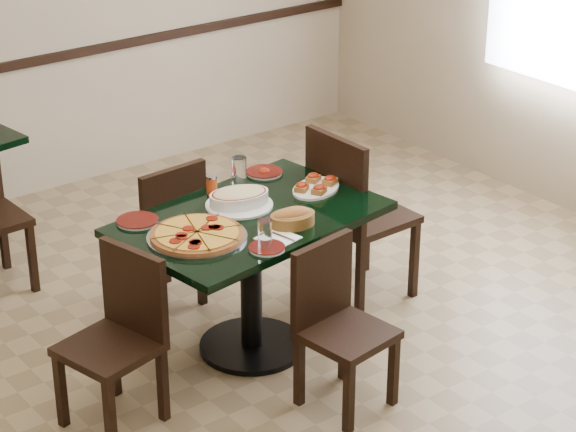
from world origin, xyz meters
TOP-DOWN VIEW (x-y plane):
  - floor at (0.00, 0.00)m, footprint 5.50×5.50m
  - room_shell at (1.02, 1.73)m, footprint 5.50×5.50m
  - main_table at (-0.12, 0.26)m, footprint 1.35×0.97m
  - chair_far at (-0.24, 0.88)m, footprint 0.42×0.42m
  - chair_near at (-0.07, -0.34)m, footprint 0.42×0.42m
  - chair_right at (0.61, 0.36)m, footprint 0.47×0.47m
  - chair_left at (-0.92, 0.14)m, footprint 0.46×0.46m
  - pepperoni_pizza at (-0.46, 0.20)m, footprint 0.47×0.47m
  - lasagna_casserole at (-0.10, 0.37)m, footprint 0.34×0.33m
  - bread_basket at (-0.03, 0.04)m, footprint 0.25×0.20m
  - bruschetta_platter at (0.32, 0.30)m, footprint 0.37×0.32m
  - side_plate_near at (-0.28, -0.09)m, footprint 0.17×0.17m
  - side_plate_far_r at (0.24, 0.63)m, footprint 0.19×0.19m
  - side_plate_far_l at (-0.60, 0.52)m, footprint 0.20×0.20m
  - napkin_setting at (-0.17, -0.03)m, footprint 0.19×0.19m
  - water_glass_a at (0.03, 0.56)m, footprint 0.08×0.08m
  - water_glass_b at (-0.28, -0.08)m, footprint 0.07×0.07m
  - pepper_shaker at (-0.12, 0.58)m, footprint 0.06×0.06m

SIDE VIEW (x-z plane):
  - floor at x=0.00m, z-range 0.00..0.00m
  - chair_near at x=-0.07m, z-range 0.04..0.83m
  - chair_left at x=-0.92m, z-range 0.04..0.87m
  - chair_far at x=-0.24m, z-range 0.05..0.90m
  - chair_right at x=0.61m, z-range 0.06..1.04m
  - main_table at x=-0.12m, z-range 0.19..0.94m
  - napkin_setting at x=-0.17m, z-range 0.75..0.76m
  - side_plate_near at x=-0.28m, z-range 0.75..0.77m
  - side_plate_far_l at x=-0.60m, z-range 0.75..0.77m
  - side_plate_far_r at x=0.24m, z-range 0.74..0.77m
  - pepperoni_pizza at x=-0.46m, z-range 0.75..0.79m
  - bruschetta_platter at x=0.32m, z-range 0.75..0.80m
  - bread_basket at x=-0.03m, z-range 0.74..0.84m
  - lasagna_casserole at x=-0.10m, z-range 0.75..0.84m
  - pepper_shaker at x=-0.12m, z-range 0.75..0.85m
  - water_glass_b at x=-0.28m, z-range 0.75..0.89m
  - water_glass_a at x=0.03m, z-range 0.75..0.92m
  - room_shell at x=1.02m, z-range -1.58..3.92m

